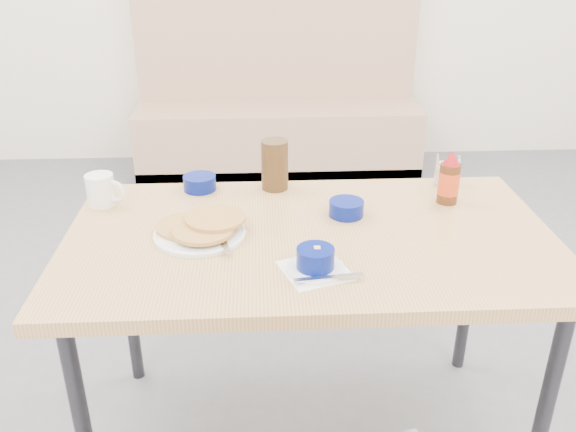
{
  "coord_description": "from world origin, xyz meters",
  "views": [
    {
      "loc": [
        -0.15,
        -1.29,
        1.56
      ],
      "look_at": [
        -0.06,
        0.25,
        0.82
      ],
      "focal_mm": 38.0,
      "sensor_mm": 36.0,
      "label": 1
    }
  ],
  "objects_px": {
    "dining_table": "(310,253)",
    "creamer_bowl": "(200,183)",
    "butter_bowl": "(346,208)",
    "condiment_caddy": "(447,175)",
    "booth_bench": "(278,118)",
    "pancake_plate": "(201,229)",
    "grits_setting": "(316,262)",
    "amber_tumbler": "(275,165)",
    "coffee_mug": "(102,190)",
    "syrup_bottle": "(449,180)"
  },
  "relations": [
    {
      "from": "dining_table",
      "to": "pancake_plate",
      "type": "relative_size",
      "value": 5.28
    },
    {
      "from": "butter_bowl",
      "to": "dining_table",
      "type": "bearing_deg",
      "value": -135.36
    },
    {
      "from": "coffee_mug",
      "to": "creamer_bowl",
      "type": "relative_size",
      "value": 1.18
    },
    {
      "from": "pancake_plate",
      "to": "coffee_mug",
      "type": "height_order",
      "value": "coffee_mug"
    },
    {
      "from": "booth_bench",
      "to": "dining_table",
      "type": "bearing_deg",
      "value": -90.0
    },
    {
      "from": "dining_table",
      "to": "pancake_plate",
      "type": "distance_m",
      "value": 0.32
    },
    {
      "from": "pancake_plate",
      "to": "coffee_mug",
      "type": "bearing_deg",
      "value": 145.0
    },
    {
      "from": "booth_bench",
      "to": "syrup_bottle",
      "type": "height_order",
      "value": "booth_bench"
    },
    {
      "from": "coffee_mug",
      "to": "creamer_bowl",
      "type": "xyz_separation_m",
      "value": [
        0.3,
        0.1,
        -0.03
      ]
    },
    {
      "from": "booth_bench",
      "to": "dining_table",
      "type": "relative_size",
      "value": 1.36
    },
    {
      "from": "grits_setting",
      "to": "butter_bowl",
      "type": "bearing_deg",
      "value": 69.07
    },
    {
      "from": "dining_table",
      "to": "creamer_bowl",
      "type": "bearing_deg",
      "value": 135.02
    },
    {
      "from": "pancake_plate",
      "to": "creamer_bowl",
      "type": "bearing_deg",
      "value": 94.9
    },
    {
      "from": "grits_setting",
      "to": "creamer_bowl",
      "type": "bearing_deg",
      "value": 121.51
    },
    {
      "from": "creamer_bowl",
      "to": "amber_tumbler",
      "type": "relative_size",
      "value": 0.65
    },
    {
      "from": "pancake_plate",
      "to": "creamer_bowl",
      "type": "height_order",
      "value": "creamer_bowl"
    },
    {
      "from": "booth_bench",
      "to": "creamer_bowl",
      "type": "height_order",
      "value": "booth_bench"
    },
    {
      "from": "butter_bowl",
      "to": "syrup_bottle",
      "type": "height_order",
      "value": "syrup_bottle"
    },
    {
      "from": "butter_bowl",
      "to": "condiment_caddy",
      "type": "height_order",
      "value": "condiment_caddy"
    },
    {
      "from": "booth_bench",
      "to": "condiment_caddy",
      "type": "xyz_separation_m",
      "value": [
        0.49,
        -2.19,
        0.45
      ]
    },
    {
      "from": "amber_tumbler",
      "to": "condiment_caddy",
      "type": "height_order",
      "value": "amber_tumbler"
    },
    {
      "from": "booth_bench",
      "to": "coffee_mug",
      "type": "bearing_deg",
      "value": -105.47
    },
    {
      "from": "creamer_bowl",
      "to": "condiment_caddy",
      "type": "relative_size",
      "value": 1.07
    },
    {
      "from": "syrup_bottle",
      "to": "condiment_caddy",
      "type": "bearing_deg",
      "value": 74.94
    },
    {
      "from": "booth_bench",
      "to": "pancake_plate",
      "type": "relative_size",
      "value": 7.17
    },
    {
      "from": "condiment_caddy",
      "to": "creamer_bowl",
      "type": "bearing_deg",
      "value": -166.09
    },
    {
      "from": "pancake_plate",
      "to": "coffee_mug",
      "type": "distance_m",
      "value": 0.4
    },
    {
      "from": "creamer_bowl",
      "to": "amber_tumbler",
      "type": "distance_m",
      "value": 0.26
    },
    {
      "from": "dining_table",
      "to": "grits_setting",
      "type": "bearing_deg",
      "value": -91.36
    },
    {
      "from": "condiment_caddy",
      "to": "butter_bowl",
      "type": "bearing_deg",
      "value": -135.23
    },
    {
      "from": "creamer_bowl",
      "to": "butter_bowl",
      "type": "relative_size",
      "value": 1.02
    },
    {
      "from": "booth_bench",
      "to": "dining_table",
      "type": "distance_m",
      "value": 2.56
    },
    {
      "from": "creamer_bowl",
      "to": "condiment_caddy",
      "type": "distance_m",
      "value": 0.83
    },
    {
      "from": "amber_tumbler",
      "to": "condiment_caddy",
      "type": "distance_m",
      "value": 0.58
    },
    {
      "from": "dining_table",
      "to": "booth_bench",
      "type": "bearing_deg",
      "value": 90.0
    },
    {
      "from": "coffee_mug",
      "to": "syrup_bottle",
      "type": "distance_m",
      "value": 1.09
    },
    {
      "from": "grits_setting",
      "to": "condiment_caddy",
      "type": "distance_m",
      "value": 0.74
    },
    {
      "from": "dining_table",
      "to": "syrup_bottle",
      "type": "height_order",
      "value": "syrup_bottle"
    },
    {
      "from": "booth_bench",
      "to": "amber_tumbler",
      "type": "xyz_separation_m",
      "value": [
        -0.09,
        -2.19,
        0.49
      ]
    },
    {
      "from": "coffee_mug",
      "to": "butter_bowl",
      "type": "height_order",
      "value": "coffee_mug"
    },
    {
      "from": "amber_tumbler",
      "to": "booth_bench",
      "type": "bearing_deg",
      "value": 87.65
    },
    {
      "from": "pancake_plate",
      "to": "amber_tumbler",
      "type": "distance_m",
      "value": 0.4
    },
    {
      "from": "grits_setting",
      "to": "amber_tumbler",
      "type": "xyz_separation_m",
      "value": [
        -0.09,
        0.55,
        0.05
      ]
    },
    {
      "from": "amber_tumbler",
      "to": "syrup_bottle",
      "type": "height_order",
      "value": "syrup_bottle"
    },
    {
      "from": "creamer_bowl",
      "to": "amber_tumbler",
      "type": "bearing_deg",
      "value": 0.0
    },
    {
      "from": "coffee_mug",
      "to": "syrup_bottle",
      "type": "xyz_separation_m",
      "value": [
        1.09,
        -0.04,
        0.02
      ]
    },
    {
      "from": "amber_tumbler",
      "to": "dining_table",
      "type": "bearing_deg",
      "value": -75.14
    },
    {
      "from": "dining_table",
      "to": "creamer_bowl",
      "type": "height_order",
      "value": "creamer_bowl"
    },
    {
      "from": "syrup_bottle",
      "to": "pancake_plate",
      "type": "bearing_deg",
      "value": -166.18
    },
    {
      "from": "pancake_plate",
      "to": "grits_setting",
      "type": "height_order",
      "value": "grits_setting"
    }
  ]
}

